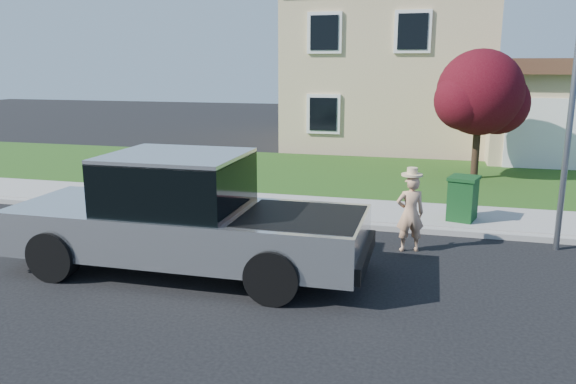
# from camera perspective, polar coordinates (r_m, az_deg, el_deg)

# --- Properties ---
(ground) EXTENTS (80.00, 80.00, 0.00)m
(ground) POSITION_cam_1_polar(r_m,az_deg,el_deg) (9.62, 2.17, -8.29)
(ground) COLOR black
(ground) RESTS_ON ground
(curb) EXTENTS (40.00, 0.20, 0.12)m
(curb) POSITION_cam_1_polar(r_m,az_deg,el_deg) (12.19, 9.73, -3.56)
(curb) COLOR gray
(curb) RESTS_ON ground
(sidewalk) EXTENTS (40.00, 2.00, 0.15)m
(sidewalk) POSITION_cam_1_polar(r_m,az_deg,el_deg) (13.24, 10.15, -2.19)
(sidewalk) COLOR gray
(sidewalk) RESTS_ON ground
(lawn) EXTENTS (40.00, 7.00, 0.10)m
(lawn) POSITION_cam_1_polar(r_m,az_deg,el_deg) (17.63, 11.33, 1.43)
(lawn) COLOR #1F4614
(lawn) RESTS_ON ground
(house) EXTENTS (14.00, 11.30, 6.85)m
(house) POSITION_cam_1_polar(r_m,az_deg,el_deg) (25.16, 13.49, 11.85)
(house) COLOR tan
(house) RESTS_ON ground
(pickup_truck) EXTENTS (6.17, 2.37, 2.03)m
(pickup_truck) POSITION_cam_1_polar(r_m,az_deg,el_deg) (9.65, -10.40, -2.53)
(pickup_truck) COLOR black
(pickup_truck) RESTS_ON ground
(woman) EXTENTS (0.61, 0.49, 1.61)m
(woman) POSITION_cam_1_polar(r_m,az_deg,el_deg) (10.78, 12.31, -1.99)
(woman) COLOR tan
(woman) RESTS_ON ground
(ornamental_tree) EXTENTS (2.78, 2.51, 3.82)m
(ornamental_tree) POSITION_cam_1_polar(r_m,az_deg,el_deg) (17.62, 19.04, 9.16)
(ornamental_tree) COLOR black
(ornamental_tree) RESTS_ON lawn
(trash_bin) EXTENTS (0.75, 0.81, 0.96)m
(trash_bin) POSITION_cam_1_polar(r_m,az_deg,el_deg) (12.74, 17.33, -0.58)
(trash_bin) COLOR #103B17
(trash_bin) RESTS_ON sidewalk
(street_lamp) EXTENTS (0.25, 0.62, 4.73)m
(street_lamp) POSITION_cam_1_polar(r_m,az_deg,el_deg) (11.44, 26.87, 7.62)
(street_lamp) COLOR slate
(street_lamp) RESTS_ON ground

